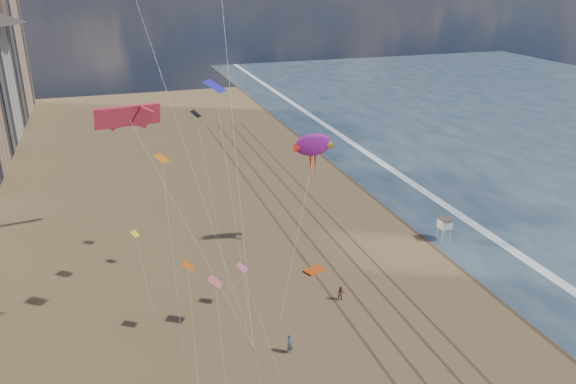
% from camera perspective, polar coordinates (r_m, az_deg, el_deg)
% --- Properties ---
extents(wet_sand, '(260.00, 260.00, 0.00)m').
position_cam_1_polar(wet_sand, '(82.88, 12.10, -0.89)').
color(wet_sand, '#42301E').
rests_on(wet_sand, ground).
extents(foam, '(260.00, 260.00, 0.00)m').
position_cam_1_polar(foam, '(84.97, 14.57, -0.54)').
color(foam, white).
rests_on(foam, ground).
extents(tracks, '(7.68, 120.00, 0.01)m').
position_cam_1_polar(tracks, '(67.98, 4.09, -5.64)').
color(tracks, brown).
rests_on(tracks, ground).
extents(lifeguard_stand, '(1.66, 1.66, 2.99)m').
position_cam_1_polar(lifeguard_stand, '(71.16, 15.66, -3.09)').
color(lifeguard_stand, silver).
rests_on(lifeguard_stand, ground).
extents(grounded_kite, '(2.48, 2.10, 0.24)m').
position_cam_1_polar(grounded_kite, '(62.82, 2.63, -7.94)').
color(grounded_kite, '#FB5915').
rests_on(grounded_kite, ground).
extents(show_kite, '(6.26, 7.18, 19.67)m').
position_cam_1_polar(show_kite, '(62.78, 2.56, 4.79)').
color(show_kite, '#92168F').
rests_on(show_kite, ground).
extents(kite_flyer_a, '(0.80, 0.67, 1.88)m').
position_cam_1_polar(kite_flyer_a, '(50.37, 0.22, -15.19)').
color(kite_flyer_a, slate).
rests_on(kite_flyer_a, ground).
extents(kite_flyer_b, '(0.94, 0.84, 1.60)m').
position_cam_1_polar(kite_flyer_b, '(57.59, 5.42, -10.24)').
color(kite_flyer_b, brown).
rests_on(kite_flyer_b, ground).
extents(small_kites, '(10.58, 17.69, 19.53)m').
position_cam_1_polar(small_kites, '(51.62, -9.49, 0.37)').
color(small_kites, yellow).
rests_on(small_kites, ground).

